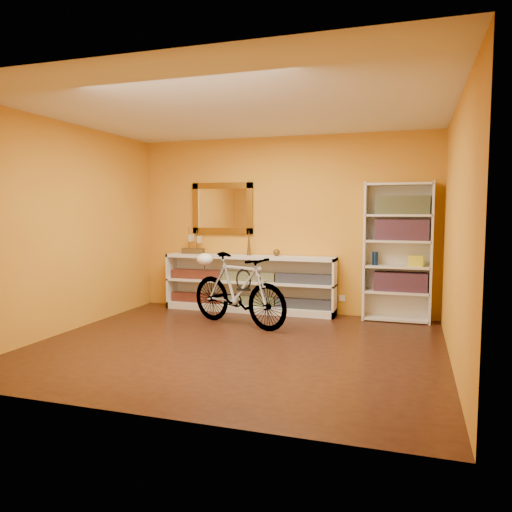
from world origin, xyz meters
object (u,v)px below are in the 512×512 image
(bookcase, at_px, (397,252))
(helmet, at_px, (205,259))
(console_unit, at_px, (249,283))
(bicycle, at_px, (238,290))

(bookcase, distance_m, helmet, 2.65)
(console_unit, relative_size, bicycle, 1.60)
(bicycle, bearing_deg, helmet, 90.00)
(console_unit, height_order, bicycle, bicycle)
(bookcase, bearing_deg, helmet, -164.47)
(console_unit, relative_size, bookcase, 1.37)
(console_unit, height_order, bookcase, bookcase)
(bookcase, bearing_deg, bicycle, -154.53)
(bookcase, xyz_separation_m, bicycle, (-1.97, -0.94, -0.47))
(bicycle, bearing_deg, console_unit, 31.66)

